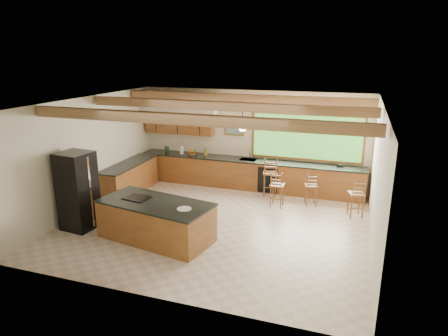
% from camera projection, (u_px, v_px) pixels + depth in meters
% --- Properties ---
extents(ground, '(7.20, 7.20, 0.00)m').
position_uv_depth(ground, '(216.00, 224.00, 9.89)').
color(ground, '#B8AD99').
rests_on(ground, ground).
extents(room_shell, '(7.27, 6.54, 3.02)m').
position_uv_depth(room_shell, '(218.00, 131.00, 9.91)').
color(room_shell, beige).
rests_on(room_shell, ground).
extents(counter_run, '(7.12, 3.10, 1.22)m').
position_uv_depth(counter_run, '(219.00, 175.00, 12.30)').
color(counter_run, brown).
rests_on(counter_run, ground).
extents(island, '(2.73, 1.63, 0.91)m').
position_uv_depth(island, '(156.00, 220.00, 9.00)').
color(island, brown).
rests_on(island, ground).
extents(refrigerator, '(0.80, 0.78, 1.88)m').
position_uv_depth(refrigerator, '(78.00, 191.00, 9.45)').
color(refrigerator, black).
rests_on(refrigerator, ground).
extents(bar_stool_a, '(0.49, 0.49, 1.16)m').
position_uv_depth(bar_stool_a, '(270.00, 174.00, 11.62)').
color(bar_stool_a, brown).
rests_on(bar_stool_a, ground).
extents(bar_stool_b, '(0.37, 0.37, 1.02)m').
position_uv_depth(bar_stool_b, '(277.00, 186.00, 10.82)').
color(bar_stool_b, brown).
rests_on(bar_stool_b, ground).
extents(bar_stool_c, '(0.47, 0.47, 1.04)m').
position_uv_depth(bar_stool_c, '(356.00, 195.00, 10.13)').
color(bar_stool_c, brown).
rests_on(bar_stool_c, ground).
extents(bar_stool_d, '(0.42, 0.42, 0.94)m').
position_uv_depth(bar_stool_d, '(311.00, 186.00, 10.93)').
color(bar_stool_d, brown).
rests_on(bar_stool_d, ground).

